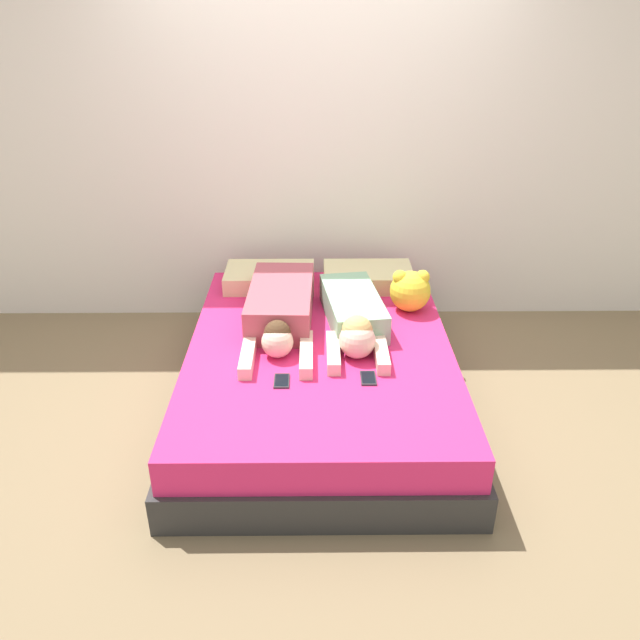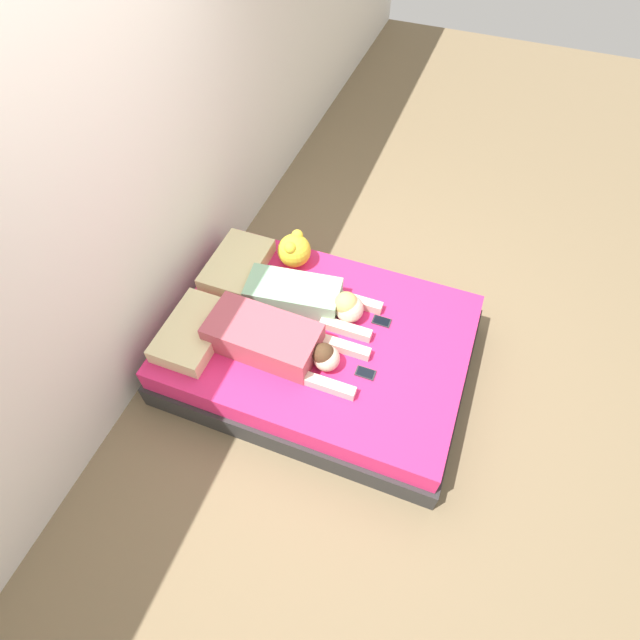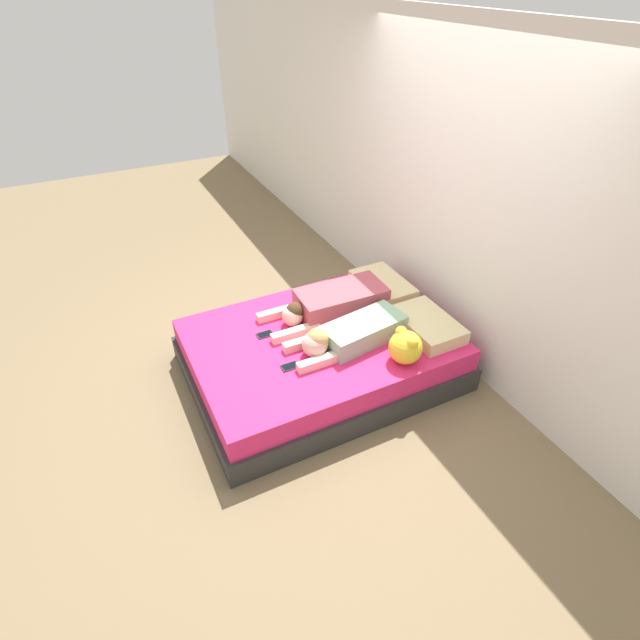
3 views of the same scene
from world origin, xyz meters
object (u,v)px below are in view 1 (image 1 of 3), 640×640
at_px(pillow_head_right, 368,277).
at_px(plush_toy, 410,290).
at_px(cell_phone_left, 282,381).
at_px(person_right, 354,317).
at_px(pillow_head_left, 270,277).
at_px(person_left, 280,309).
at_px(bed, 320,373).
at_px(cell_phone_right, 368,378).

distance_m(pillow_head_right, plush_toy, 0.45).
bearing_deg(cell_phone_left, person_right, 53.42).
height_order(person_right, plush_toy, plush_toy).
relative_size(pillow_head_left, person_left, 0.55).
xyz_separation_m(person_left, plush_toy, (0.80, 0.19, 0.03)).
relative_size(person_right, plush_toy, 3.67).
relative_size(bed, cell_phone_left, 16.09).
relative_size(cell_phone_right, plush_toy, 0.49).
relative_size(pillow_head_right, person_right, 0.61).
height_order(person_right, cell_phone_left, person_right).
xyz_separation_m(pillow_head_right, cell_phone_left, (-0.53, -1.20, -0.05)).
xyz_separation_m(bed, plush_toy, (0.56, 0.42, 0.34)).
distance_m(person_left, plush_toy, 0.82).
xyz_separation_m(pillow_head_right, person_left, (-0.57, -0.57, 0.04)).
bearing_deg(bed, cell_phone_left, -116.89).
distance_m(pillow_head_right, person_left, 0.80).
xyz_separation_m(cell_phone_left, plush_toy, (0.77, 0.82, 0.13)).
xyz_separation_m(bed, pillow_head_left, (-0.33, 0.80, 0.26)).
bearing_deg(pillow_head_right, plush_toy, -58.59).
bearing_deg(pillow_head_left, person_left, -79.96).
bearing_deg(bed, cell_phone_right, -56.64).
bearing_deg(cell_phone_left, plush_toy, 46.95).
distance_m(person_right, cell_phone_right, 0.53).
distance_m(bed, person_right, 0.38).
bearing_deg(person_right, cell_phone_right, -84.97).
distance_m(bed, pillow_head_left, 0.91).
distance_m(person_left, cell_phone_left, 0.64).
bearing_deg(pillow_head_right, cell_phone_left, -114.06).
bearing_deg(person_left, cell_phone_left, -87.01).
relative_size(cell_phone_left, plush_toy, 0.49).
height_order(cell_phone_left, cell_phone_right, same).
bearing_deg(plush_toy, pillow_head_left, 157.18).
bearing_deg(cell_phone_right, pillow_head_left, 116.26).
bearing_deg(pillow_head_left, cell_phone_left, -83.65).
xyz_separation_m(pillow_head_left, person_left, (0.10, -0.57, 0.04)).
relative_size(bed, person_left, 1.94).
relative_size(pillow_head_right, plush_toy, 2.24).
xyz_separation_m(cell_phone_right, plush_toy, (0.32, 0.80, 0.13)).
bearing_deg(person_left, plush_toy, 13.24).
bearing_deg(cell_phone_left, bed, 63.11).
bearing_deg(bed, pillow_head_right, 67.39).
relative_size(pillow_head_right, cell_phone_right, 4.58).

